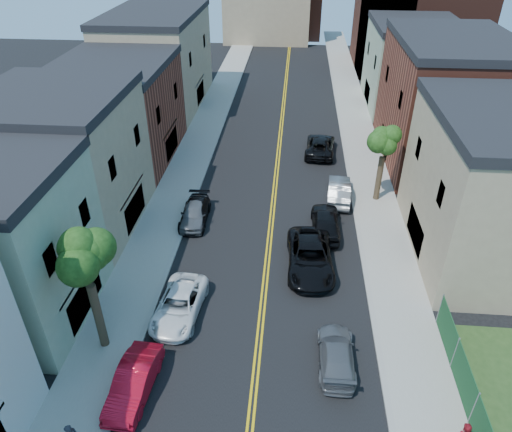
% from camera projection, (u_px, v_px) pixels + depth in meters
% --- Properties ---
extents(sidewalk_left, '(3.20, 100.00, 0.15)m').
position_uv_depth(sidewalk_left, '(199.00, 140.00, 46.10)').
color(sidewalk_left, gray).
rests_on(sidewalk_left, ground).
extents(sidewalk_right, '(3.20, 100.00, 0.15)m').
position_uv_depth(sidewalk_right, '(362.00, 145.00, 44.98)').
color(sidewalk_right, gray).
rests_on(sidewalk_right, ground).
extents(curb_left, '(0.30, 100.00, 0.15)m').
position_uv_depth(curb_left, '(217.00, 140.00, 45.98)').
color(curb_left, gray).
rests_on(curb_left, ground).
extents(curb_right, '(0.30, 100.00, 0.15)m').
position_uv_depth(curb_right, '(344.00, 145.00, 45.11)').
color(curb_right, gray).
rests_on(curb_right, ground).
extents(bldg_left_tan_near, '(9.00, 10.00, 9.00)m').
position_uv_depth(bldg_left_tan_near, '(63.00, 167.00, 31.60)').
color(bldg_left_tan_near, '#998466').
rests_on(bldg_left_tan_near, ground).
extents(bldg_left_brick, '(9.00, 12.00, 8.00)m').
position_uv_depth(bldg_left_brick, '(118.00, 114.00, 41.06)').
color(bldg_left_brick, brown).
rests_on(bldg_left_brick, ground).
extents(bldg_left_tan_far, '(9.00, 16.00, 9.50)m').
position_uv_depth(bldg_left_tan_far, '(159.00, 62.00, 52.34)').
color(bldg_left_tan_far, '#998466').
rests_on(bldg_left_tan_far, ground).
extents(bldg_right_tan, '(9.00, 12.00, 9.00)m').
position_uv_depth(bldg_right_tan, '(499.00, 192.00, 28.78)').
color(bldg_right_tan, '#998466').
rests_on(bldg_right_tan, ground).
extents(bldg_right_brick, '(9.00, 14.00, 10.00)m').
position_uv_depth(bldg_right_brick, '(444.00, 105.00, 40.19)').
color(bldg_right_brick, brown).
rests_on(bldg_right_brick, ground).
extents(bldg_right_palegrn, '(9.00, 12.00, 8.50)m').
position_uv_depth(bldg_right_palegrn, '(411.00, 67.00, 52.29)').
color(bldg_right_palegrn, gray).
rests_on(bldg_right_palegrn, ground).
extents(church, '(16.20, 14.20, 22.60)m').
position_uv_depth(church, '(412.00, 14.00, 63.08)').
color(church, '#4C2319').
rests_on(church, ground).
extents(backdrop_left, '(14.00, 8.00, 12.00)m').
position_uv_depth(backdrop_left, '(267.00, 3.00, 77.67)').
color(backdrop_left, '#998466').
rests_on(backdrop_left, ground).
extents(backdrop_center, '(10.00, 8.00, 10.00)m').
position_uv_depth(backdrop_center, '(292.00, 6.00, 81.27)').
color(backdrop_center, brown).
rests_on(backdrop_center, ground).
extents(tree_left_mid, '(5.20, 5.20, 9.29)m').
position_uv_depth(tree_left_mid, '(80.00, 243.00, 20.85)').
color(tree_left_mid, '#392E1C').
rests_on(tree_left_mid, sidewalk_left).
extents(tree_right_far, '(4.40, 4.40, 8.03)m').
position_uv_depth(tree_right_far, '(387.00, 131.00, 33.54)').
color(tree_right_far, '#392E1C').
rests_on(tree_right_far, sidewalk_right).
extents(red_sedan, '(1.81, 4.47, 1.44)m').
position_uv_depth(red_sedan, '(134.00, 382.00, 21.69)').
color(red_sedan, red).
rests_on(red_sedan, ground).
extents(white_pickup, '(2.68, 5.15, 1.39)m').
position_uv_depth(white_pickup, '(179.00, 305.00, 25.95)').
color(white_pickup, white).
rests_on(white_pickup, ground).
extents(grey_car_left, '(1.86, 4.31, 1.45)m').
position_uv_depth(grey_car_left, '(195.00, 213.00, 33.71)').
color(grey_car_left, '#56595E').
rests_on(grey_car_left, ground).
extents(black_car_left, '(1.95, 4.61, 1.33)m').
position_uv_depth(black_car_left, '(195.00, 213.00, 33.89)').
color(black_car_left, black).
rests_on(black_car_left, ground).
extents(grey_car_right, '(1.78, 4.38, 1.27)m').
position_uv_depth(grey_car_right, '(336.00, 354.00, 23.16)').
color(grey_car_right, '#56585D').
rests_on(grey_car_right, ground).
extents(black_car_right, '(2.00, 4.90, 1.66)m').
position_uv_depth(black_car_right, '(326.00, 222.00, 32.62)').
color(black_car_right, black).
rests_on(black_car_right, ground).
extents(silver_car_right, '(2.01, 4.86, 1.57)m').
position_uv_depth(silver_car_right, '(339.00, 191.00, 36.34)').
color(silver_car_right, '#94979B').
rests_on(silver_car_right, ground).
extents(dark_car_right_far, '(2.96, 5.67, 1.52)m').
position_uv_depth(dark_car_right_far, '(320.00, 145.00, 43.32)').
color(dark_car_right_far, black).
rests_on(dark_car_right_far, ground).
extents(black_suv_lane, '(3.01, 6.13, 1.68)m').
position_uv_depth(black_suv_lane, '(310.00, 257.00, 29.29)').
color(black_suv_lane, black).
rests_on(black_suv_lane, ground).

